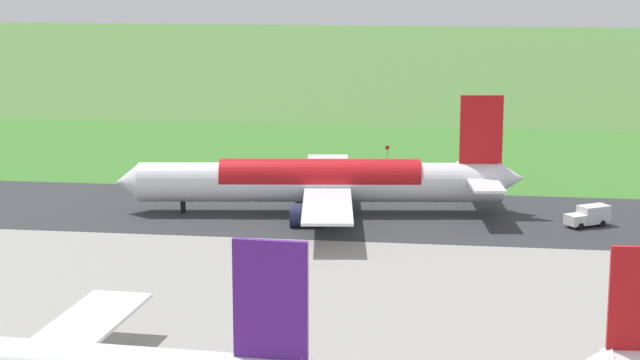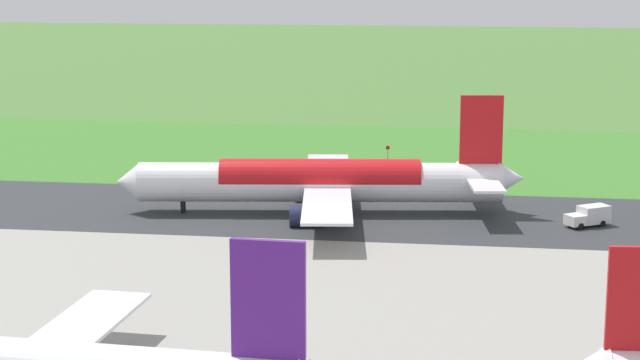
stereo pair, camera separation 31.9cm
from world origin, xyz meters
TOP-DOWN VIEW (x-y plane):
  - ground_plane at (0.00, 0.00)m, footprint 800.00×800.00m
  - runway_asphalt at (0.00, 0.00)m, footprint 600.00×28.75m
  - grass_verge_foreground at (0.00, -36.48)m, footprint 600.00×80.00m
  - airliner_main at (-1.55, -0.05)m, footprint 54.10×44.41m
  - service_truck_baggage at (-35.87, 2.59)m, footprint 6.08×5.07m
  - no_stopping_sign at (-7.06, -38.65)m, footprint 0.60×0.10m
  - traffic_cone_orange at (-3.99, -37.33)m, footprint 0.40×0.40m

SIDE VIEW (x-z plane):
  - ground_plane at x=0.00m, z-range 0.00..0.00m
  - grass_verge_foreground at x=0.00m, z-range 0.00..0.04m
  - runway_asphalt at x=0.00m, z-range 0.00..0.06m
  - traffic_cone_orange at x=-3.99m, z-range 0.00..0.55m
  - service_truck_baggage at x=-35.87m, z-range 0.08..2.73m
  - no_stopping_sign at x=-7.06m, z-range 0.25..2.90m
  - airliner_main at x=-1.55m, z-range -3.59..12.29m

